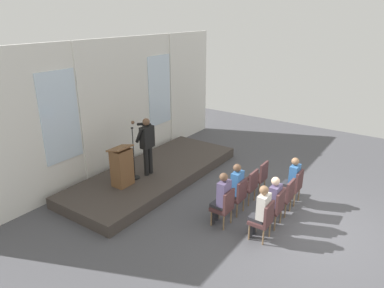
{
  "coord_description": "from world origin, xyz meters",
  "views": [
    {
      "loc": [
        -7.43,
        -1.73,
        4.82
      ],
      "look_at": [
        -0.1,
        3.31,
        1.49
      ],
      "focal_mm": 32.94,
      "sensor_mm": 36.0,
      "label": 1
    }
  ],
  "objects_px": {
    "audience_r0_c0": "(222,196)",
    "audience_r1_c1": "(272,199)",
    "chair_r0_c1": "(238,194)",
    "lectern": "(122,167)",
    "speaker": "(147,142)",
    "audience_r0_c1": "(235,186)",
    "chair_r1_c2": "(285,195)",
    "chair_r0_c3": "(260,176)",
    "chair_r1_c1": "(275,206)",
    "chair_r1_c0": "(264,219)",
    "audience_r1_c3": "(292,178)",
    "chair_r0_c2": "(249,184)",
    "audience_r1_c0": "(261,210)",
    "chair_r1_c3": "(295,185)",
    "chair_r0_c0": "(224,206)",
    "mic_stand": "(134,167)"
  },
  "relations": [
    {
      "from": "audience_r1_c1",
      "to": "audience_r0_c0",
      "type": "bearing_deg",
      "value": 123.89
    },
    {
      "from": "chair_r0_c3",
      "to": "audience_r1_c0",
      "type": "distance_m",
      "value": 2.21
    },
    {
      "from": "audience_r0_c1",
      "to": "audience_r1_c3",
      "type": "distance_m",
      "value": 1.66
    },
    {
      "from": "mic_stand",
      "to": "chair_r0_c2",
      "type": "relative_size",
      "value": 1.65
    },
    {
      "from": "chair_r1_c3",
      "to": "chair_r0_c1",
      "type": "bearing_deg",
      "value": 143.19
    },
    {
      "from": "chair_r0_c1",
      "to": "chair_r0_c3",
      "type": "height_order",
      "value": "same"
    },
    {
      "from": "chair_r0_c3",
      "to": "lectern",
      "type": "bearing_deg",
      "value": 126.49
    },
    {
      "from": "lectern",
      "to": "chair_r0_c2",
      "type": "bearing_deg",
      "value": -62.39
    },
    {
      "from": "chair_r1_c2",
      "to": "chair_r1_c3",
      "type": "distance_m",
      "value": 0.67
    },
    {
      "from": "chair_r0_c0",
      "to": "audience_r0_c1",
      "type": "bearing_deg",
      "value": 6.81
    },
    {
      "from": "chair_r0_c1",
      "to": "audience_r1_c3",
      "type": "height_order",
      "value": "audience_r1_c3"
    },
    {
      "from": "chair_r1_c1",
      "to": "chair_r1_c3",
      "type": "distance_m",
      "value": 1.33
    },
    {
      "from": "audience_r0_c1",
      "to": "chair_r1_c3",
      "type": "height_order",
      "value": "audience_r0_c1"
    },
    {
      "from": "audience_r1_c0",
      "to": "audience_r1_c3",
      "type": "relative_size",
      "value": 1.03
    },
    {
      "from": "speaker",
      "to": "chair_r0_c3",
      "type": "bearing_deg",
      "value": -65.78
    },
    {
      "from": "audience_r0_c1",
      "to": "audience_r1_c1",
      "type": "height_order",
      "value": "audience_r0_c1"
    },
    {
      "from": "audience_r1_c0",
      "to": "audience_r1_c3",
      "type": "xyz_separation_m",
      "value": [
        2.0,
        0.0,
        -0.02
      ]
    },
    {
      "from": "chair_r0_c0",
      "to": "chair_r1_c1",
      "type": "height_order",
      "value": "same"
    },
    {
      "from": "chair_r1_c1",
      "to": "audience_r1_c3",
      "type": "relative_size",
      "value": 0.72
    },
    {
      "from": "audience_r0_c1",
      "to": "chair_r0_c3",
      "type": "height_order",
      "value": "audience_r0_c1"
    },
    {
      "from": "speaker",
      "to": "chair_r0_c3",
      "type": "distance_m",
      "value": 3.35
    },
    {
      "from": "audience_r0_c1",
      "to": "chair_r1_c2",
      "type": "relative_size",
      "value": 1.44
    },
    {
      "from": "chair_r0_c2",
      "to": "chair_r1_c0",
      "type": "xyz_separation_m",
      "value": [
        -1.33,
        -1.0,
        0.0
      ]
    },
    {
      "from": "speaker",
      "to": "audience_r0_c1",
      "type": "relative_size",
      "value": 1.27
    },
    {
      "from": "chair_r0_c1",
      "to": "audience_r1_c3",
      "type": "bearing_deg",
      "value": -34.46
    },
    {
      "from": "chair_r0_c3",
      "to": "mic_stand",
      "type": "bearing_deg",
      "value": 119.81
    },
    {
      "from": "audience_r0_c0",
      "to": "audience_r1_c1",
      "type": "xyz_separation_m",
      "value": [
        0.67,
        -0.99,
        -0.05
      ]
    },
    {
      "from": "chair_r1_c1",
      "to": "chair_r1_c2",
      "type": "height_order",
      "value": "same"
    },
    {
      "from": "speaker",
      "to": "chair_r0_c3",
      "type": "height_order",
      "value": "speaker"
    },
    {
      "from": "audience_r0_c1",
      "to": "chair_r1_c0",
      "type": "relative_size",
      "value": 1.44
    },
    {
      "from": "chair_r0_c1",
      "to": "lectern",
      "type": "bearing_deg",
      "value": 107.04
    },
    {
      "from": "lectern",
      "to": "mic_stand",
      "type": "bearing_deg",
      "value": 2.2
    },
    {
      "from": "audience_r0_c0",
      "to": "chair_r1_c1",
      "type": "xyz_separation_m",
      "value": [
        0.67,
        -1.08,
        -0.22
      ]
    },
    {
      "from": "audience_r0_c0",
      "to": "chair_r0_c2",
      "type": "xyz_separation_m",
      "value": [
        1.33,
        -0.08,
        -0.22
      ]
    },
    {
      "from": "audience_r0_c0",
      "to": "chair_r0_c1",
      "type": "distance_m",
      "value": 0.71
    },
    {
      "from": "speaker",
      "to": "chair_r1_c2",
      "type": "distance_m",
      "value": 4.1
    },
    {
      "from": "chair_r0_c2",
      "to": "chair_r1_c1",
      "type": "relative_size",
      "value": 1.0
    },
    {
      "from": "chair_r0_c3",
      "to": "chair_r0_c1",
      "type": "bearing_deg",
      "value": 180.0
    },
    {
      "from": "speaker",
      "to": "audience_r1_c0",
      "type": "xyz_separation_m",
      "value": [
        -0.66,
        -3.88,
        -0.57
      ]
    },
    {
      "from": "lectern",
      "to": "chair_r0_c0",
      "type": "height_order",
      "value": "lectern"
    },
    {
      "from": "chair_r1_c2",
      "to": "chair_r1_c3",
      "type": "xyz_separation_m",
      "value": [
        0.67,
        0.0,
        0.0
      ]
    },
    {
      "from": "speaker",
      "to": "audience_r0_c0",
      "type": "bearing_deg",
      "value": -102.9
    },
    {
      "from": "audience_r0_c0",
      "to": "chair_r1_c1",
      "type": "distance_m",
      "value": 1.28
    },
    {
      "from": "lectern",
      "to": "chair_r1_c1",
      "type": "distance_m",
      "value": 4.19
    },
    {
      "from": "mic_stand",
      "to": "chair_r0_c0",
      "type": "relative_size",
      "value": 1.65
    },
    {
      "from": "speaker",
      "to": "audience_r0_c1",
      "type": "bearing_deg",
      "value": -89.93
    },
    {
      "from": "chair_r0_c2",
      "to": "audience_r1_c1",
      "type": "relative_size",
      "value": 0.74
    },
    {
      "from": "lectern",
      "to": "chair_r0_c1",
      "type": "height_order",
      "value": "lectern"
    },
    {
      "from": "chair_r0_c2",
      "to": "audience_r1_c0",
      "type": "bearing_deg",
      "value": -145.48
    },
    {
      "from": "chair_r0_c2",
      "to": "chair_r0_c1",
      "type": "bearing_deg",
      "value": 180.0
    }
  ]
}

